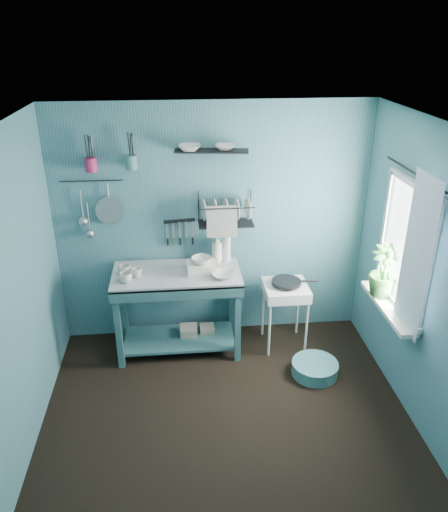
{
  "coord_description": "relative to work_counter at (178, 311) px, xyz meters",
  "views": [
    {
      "loc": [
        -0.35,
        -3.28,
        3.13
      ],
      "look_at": [
        0.05,
        0.85,
        1.2
      ],
      "focal_mm": 35.0,
      "sensor_mm": 36.0,
      "label": 1
    }
  ],
  "objects": [
    {
      "name": "knife_strip",
      "position": [
        0.05,
        0.31,
        0.87
      ],
      "size": [
        0.32,
        0.07,
        0.03
      ],
      "primitive_type": "cube",
      "rotation": [
        0.0,
        0.0,
        0.15
      ],
      "color": "black",
      "rests_on": "wall_back"
    },
    {
      "name": "window_glass",
      "position": [
        1.98,
        -0.71,
        0.95
      ],
      "size": [
        0.0,
        1.1,
        1.1
      ],
      "primitive_type": "plane",
      "rotation": [
        1.57,
        0.0,
        1.57
      ],
      "color": "white",
      "rests_on": "wall_right"
    },
    {
      "name": "shelf_bowl_left",
      "position": [
        0.17,
        0.24,
        1.61
      ],
      "size": [
        0.23,
        0.23,
        0.05
      ],
      "primitive_type": "imported",
      "rotation": [
        0.0,
        0.0,
        -0.13
      ],
      "color": "silver",
      "rests_on": "upper_shelf"
    },
    {
      "name": "curtain_rod",
      "position": [
        1.93,
        -0.71,
        1.6
      ],
      "size": [
        0.02,
        1.05,
        0.02
      ],
      "primitive_type": "cylinder",
      "rotation": [
        1.57,
        0.0,
        0.0
      ],
      "color": "black",
      "rests_on": "wall_right"
    },
    {
      "name": "wash_tub",
      "position": [
        0.25,
        -0.02,
        0.5
      ],
      "size": [
        0.28,
        0.22,
        0.1
      ],
      "primitive_type": "cube",
      "color": "silver",
      "rests_on": "work_counter"
    },
    {
      "name": "mug_mid",
      "position": [
        -0.38,
        -0.06,
        0.5
      ],
      "size": [
        0.14,
        0.14,
        0.09
      ],
      "primitive_type": "imported",
      "rotation": [
        0.0,
        0.0,
        0.52
      ],
      "color": "silver",
      "rests_on": "work_counter"
    },
    {
      "name": "mug_right",
      "position": [
        -0.5,
        0.0,
        0.5
      ],
      "size": [
        0.17,
        0.17,
        0.1
      ],
      "primitive_type": "imported",
      "rotation": [
        0.0,
        0.0,
        1.05
      ],
      "color": "silver",
      "rests_on": "work_counter"
    },
    {
      "name": "ladle_inner",
      "position": [
        -0.85,
        0.3,
        0.95
      ],
      "size": [
        0.01,
        0.01,
        0.3
      ],
      "primitive_type": "cylinder",
      "color": "#A1A2A8",
      "rests_on": "wall_back"
    },
    {
      "name": "potted_plant",
      "position": [
        1.9,
        -0.51,
        0.63
      ],
      "size": [
        0.31,
        0.31,
        0.5
      ],
      "primitive_type": "imported",
      "rotation": [
        0.0,
        0.0,
        -0.14
      ],
      "color": "#32702D",
      "rests_on": "windowsill"
    },
    {
      "name": "utensil_cup_teal",
      "position": [
        -0.38,
        0.26,
        1.5
      ],
      "size": [
        0.11,
        0.11,
        0.13
      ],
      "primitive_type": "cylinder",
      "color": "#387671",
      "rests_on": "wall_back"
    },
    {
      "name": "ladle_outer",
      "position": [
        -0.9,
        0.3,
        1.09
      ],
      "size": [
        0.01,
        0.01,
        0.3
      ],
      "primitive_type": "cylinder",
      "color": "#A1A2A8",
      "rests_on": "wall_back"
    },
    {
      "name": "utensil_cup_magenta",
      "position": [
        -0.76,
        0.26,
        1.49
      ],
      "size": [
        0.11,
        0.11,
        0.13
      ],
      "primitive_type": "cylinder",
      "color": "#A71E4E",
      "rests_on": "wall_back"
    },
    {
      "name": "colander",
      "position": [
        -0.63,
        0.29,
        1.02
      ],
      "size": [
        0.28,
        0.03,
        0.28
      ],
      "primitive_type": "cylinder",
      "rotation": [
        1.54,
        0.0,
        0.0
      ],
      "color": "#A1A2A8",
      "rests_on": "wall_back"
    },
    {
      "name": "windowsill",
      "position": [
        1.89,
        -0.71,
        0.36
      ],
      "size": [
        0.16,
        0.95,
        0.04
      ],
      "primitive_type": "cube",
      "color": "white",
      "rests_on": "wall_right"
    },
    {
      "name": "hook_rail",
      "position": [
        -0.78,
        0.31,
        1.32
      ],
      "size": [
        0.6,
        0.01,
        0.01
      ],
      "primitive_type": "cylinder",
      "rotation": [
        0.0,
        1.57,
        0.0
      ],
      "color": "black",
      "rests_on": "wall_back"
    },
    {
      "name": "hotplate_stand",
      "position": [
        1.11,
        -0.03,
        -0.09
      ],
      "size": [
        0.47,
        0.47,
        0.71
      ],
      "primitive_type": "cube",
      "rotation": [
        0.0,
        0.0,
        0.06
      ],
      "color": "white",
      "rests_on": "floor"
    },
    {
      "name": "frying_pan",
      "position": [
        1.11,
        -0.03,
        0.3
      ],
      "size": [
        0.3,
        0.3,
        0.03
      ],
      "primitive_type": "cylinder",
      "color": "black",
      "rests_on": "hotplate_stand"
    },
    {
      "name": "dish_rack",
      "position": [
        0.51,
        0.21,
        1.02
      ],
      "size": [
        0.57,
        0.28,
        0.32
      ],
      "primitive_type": "cube",
      "rotation": [
        0.0,
        0.0,
        -0.07
      ],
      "color": "black",
      "rests_on": "wall_back"
    },
    {
      "name": "work_counter",
      "position": [
        0.0,
        0.0,
        0.0
      ],
      "size": [
        1.29,
        0.68,
        0.9
      ],
      "primitive_type": "cube",
      "rotation": [
        0.0,
        0.0,
        0.03
      ],
      "color": "#2D585E",
      "rests_on": "floor"
    },
    {
      "name": "counter_bowl",
      "position": [
        0.45,
        -0.15,
        0.48
      ],
      "size": [
        0.22,
        0.22,
        0.05
      ],
      "primitive_type": "imported",
      "color": "silver",
      "rests_on": "work_counter"
    },
    {
      "name": "wall_left",
      "position": [
        -1.21,
        -1.16,
        0.8
      ],
      "size": [
        0.0,
        3.0,
        3.0
      ],
      "primitive_type": "plane",
      "rotation": [
        1.57,
        0.0,
        1.57
      ],
      "color": "#3A6B78",
      "rests_on": "ground"
    },
    {
      "name": "mug_left",
      "position": [
        -0.48,
        -0.16,
        0.5
      ],
      "size": [
        0.12,
        0.12,
        0.1
      ],
      "primitive_type": "imported",
      "color": "silver",
      "rests_on": "work_counter"
    },
    {
      "name": "shelf_bowl_right",
      "position": [
        0.51,
        0.24,
        1.56
      ],
      "size": [
        0.22,
        0.22,
        0.05
      ],
      "primitive_type": "imported",
      "rotation": [
        0.0,
        0.0,
        -0.15
      ],
      "color": "silver",
      "rests_on": "upper_shelf"
    },
    {
      "name": "wall_front",
      "position": [
        0.39,
        -2.66,
        0.8
      ],
      "size": [
        3.2,
        0.0,
        3.2
      ],
      "primitive_type": "plane",
      "rotation": [
        -1.57,
        0.0,
        0.0
      ],
      "color": "#3A6B78",
      "rests_on": "ground"
    },
    {
      "name": "storage_tin_small",
      "position": [
        0.3,
        0.08,
        -0.35
      ],
      "size": [
        0.15,
        0.15,
        0.2
      ],
      "primitive_type": "cube",
      "color": "gray",
      "rests_on": "floor"
    },
    {
      "name": "water_bottle",
      "position": [
        0.52,
        0.22,
        0.59
      ],
      "size": [
        0.09,
        0.09,
        0.28
      ],
      "primitive_type": "cylinder",
      "color": "silver",
      "rests_on": "work_counter"
    },
    {
      "name": "soap_bottle",
      "position": [
        0.42,
        0.2,
        0.6
      ],
      "size": [
        0.12,
        0.12,
        0.3
      ],
      "primitive_type": "imported",
      "color": "silver",
      "rests_on": "work_counter"
    },
    {
      "name": "ceiling",
      "position": [
        0.39,
        -1.16,
        2.05
      ],
      "size": [
        3.2,
        3.2,
        0.0
      ],
      "primitive_type": "plane",
      "rotation": [
        3.14,
        0.0,
        0.0
      ],
      "color": "silver",
      "rests_on": "ground"
    },
    {
      "name": "upper_shelf",
      "position": [
        0.38,
        0.24,
        1.6
      ],
      "size": [
        0.72,
        0.27,
        0.01
      ],
      "primitive_type": "cube",
      "rotation": [
        0.0,
        0.0,
        -0.13
      ],
      "color": "black",
      "rests_on": "wall_back"
    },
    {
      "name": "wall_back",
      "position": [
        0.39,
        0.34,
        0.8
      ],
      "size": [
        3.2,
        0.0,
        3.2
      ],
      "primitive_type": "plane",
      "rotation": [
        1.57,
        0.0,
        0.0
      ],
      "color": "#3A6B78",
      "rests_on": "ground"
    },
    {
      "name": "wall_right",
      "position": [
        1.99,
        -1.16,
        0.8
      ],
      "size": [
        0.0,
        3.0,
        3.0
      ],
      "primitive_type": "plane",
      "rotation": [
        1.57,
        0.0,
        -1.57
      ],
      "color": "#3A6B78",
      "rests_on": "ground"
    },
    {
      "name": "floor_basin",
      "position": [
        1.31,
        -0.57,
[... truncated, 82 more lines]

